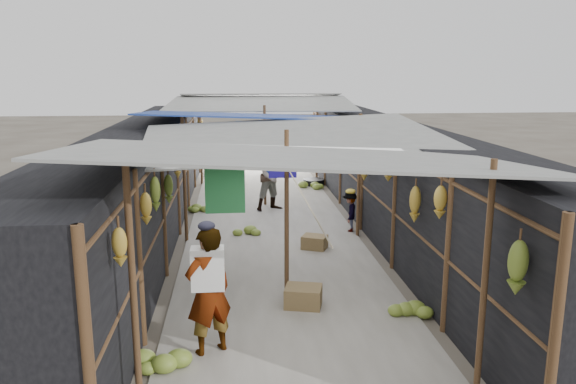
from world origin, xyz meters
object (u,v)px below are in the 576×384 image
object	(u,v)px
vendor_elderly	(209,291)
crate_near	(315,242)
vendor_seated	(350,212)
black_basin	(313,182)
shopper_blue	(273,176)

from	to	relation	value
vendor_elderly	crate_near	bearing A→B (deg)	-143.90
vendor_elderly	vendor_seated	xyz separation A→B (m)	(2.83, 5.12, -0.37)
vendor_elderly	black_basin	bearing A→B (deg)	-133.59
shopper_blue	vendor_seated	distance (m)	2.66
crate_near	vendor_elderly	world-z (taller)	vendor_elderly
black_basin	vendor_seated	bearing A→B (deg)	-89.16
crate_near	black_basin	world-z (taller)	crate_near
black_basin	shopper_blue	xyz separation A→B (m)	(-1.46, -3.01, 0.79)
shopper_blue	vendor_seated	world-z (taller)	shopper_blue
crate_near	vendor_elderly	xyz separation A→B (m)	(-1.89, -3.99, 0.68)
vendor_elderly	vendor_seated	bearing A→B (deg)	-147.48
vendor_elderly	shopper_blue	world-z (taller)	shopper_blue
crate_near	black_basin	xyz separation A→B (m)	(0.86, 6.26, -0.04)
black_basin	vendor_elderly	bearing A→B (deg)	-105.04
vendor_elderly	vendor_seated	world-z (taller)	vendor_elderly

